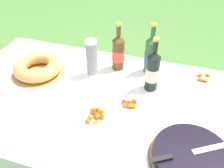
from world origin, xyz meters
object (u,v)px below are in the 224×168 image
at_px(berry_tart, 191,157).
at_px(bundt_cake, 37,67).
at_px(cider_bottle_green, 151,54).
at_px(snack_plate_far, 94,116).
at_px(serving_knife, 186,153).
at_px(cider_bottle_amber, 118,52).
at_px(snack_plate_near, 130,104).
at_px(snack_plate_right, 205,79).
at_px(cup_stack, 92,58).
at_px(juice_bottle_red, 152,71).

relative_size(berry_tart, bundt_cake, 1.10).
height_order(cider_bottle_green, snack_plate_far, cider_bottle_green).
height_order(bundt_cake, cider_bottle_green, cider_bottle_green).
xyz_separation_m(serving_knife, cider_bottle_amber, (-0.48, 0.61, 0.06)).
bearing_deg(cider_bottle_green, snack_plate_far, -110.70).
xyz_separation_m(serving_knife, snack_plate_near, (-0.32, 0.28, -0.05)).
relative_size(snack_plate_right, snack_plate_far, 0.95).
bearing_deg(cup_stack, serving_knife, -38.74).
bearing_deg(snack_plate_far, cider_bottle_amber, 91.55).
distance_m(bundt_cake, snack_plate_near, 0.65).
bearing_deg(cider_bottle_green, berry_tart, -64.01).
bearing_deg(cider_bottle_amber, snack_plate_far, -88.45).
bearing_deg(snack_plate_near, serving_knife, -41.56).
relative_size(cider_bottle_green, snack_plate_near, 1.76).
relative_size(cup_stack, snack_plate_right, 1.24).
bearing_deg(cider_bottle_amber, juice_bottle_red, -30.45).
height_order(berry_tart, cider_bottle_amber, cider_bottle_amber).
relative_size(serving_knife, bundt_cake, 0.99).
relative_size(cup_stack, cider_bottle_amber, 0.75).
xyz_separation_m(serving_knife, bundt_cake, (-0.96, 0.40, -0.02)).
bearing_deg(serving_knife, cider_bottle_green, 81.67).
bearing_deg(berry_tart, snack_plate_far, 166.78).
relative_size(bundt_cake, juice_bottle_red, 1.00).
xyz_separation_m(bundt_cake, cider_bottle_amber, (0.48, 0.21, 0.07)).
relative_size(berry_tart, cider_bottle_green, 1.11).
relative_size(berry_tart, juice_bottle_red, 1.11).
distance_m(bundt_cake, snack_plate_far, 0.56).
relative_size(snack_plate_near, snack_plate_far, 0.93).
bearing_deg(cider_bottle_green, cider_bottle_amber, -172.69).
bearing_deg(snack_plate_right, snack_plate_near, -136.87).
height_order(serving_knife, cider_bottle_amber, cider_bottle_amber).
height_order(snack_plate_near, snack_plate_far, snack_plate_far).
distance_m(serving_knife, snack_plate_near, 0.43).
bearing_deg(snack_plate_far, snack_plate_near, 43.83).
distance_m(cider_bottle_amber, snack_plate_far, 0.49).
bearing_deg(snack_plate_near, cider_bottle_amber, 116.74).
distance_m(serving_knife, cup_stack, 0.80).
xyz_separation_m(serving_knife, snack_plate_far, (-0.47, 0.13, -0.05)).
distance_m(cider_bottle_amber, snack_plate_near, 0.39).
xyz_separation_m(cider_bottle_amber, snack_plate_right, (0.55, 0.03, -0.11)).
bearing_deg(snack_plate_right, cider_bottle_green, -179.37).
distance_m(cup_stack, cider_bottle_amber, 0.18).
bearing_deg(bundt_cake, snack_plate_near, -10.72).
relative_size(bundt_cake, cup_stack, 1.39).
relative_size(juice_bottle_red, snack_plate_far, 1.63).
bearing_deg(cider_bottle_amber, serving_knife, -51.72).
relative_size(snack_plate_near, snack_plate_right, 0.98).
relative_size(cider_bottle_amber, snack_plate_far, 1.56).
xyz_separation_m(cup_stack, snack_plate_right, (0.69, 0.15, -0.11)).
xyz_separation_m(berry_tart, cup_stack, (-0.64, 0.48, 0.09)).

